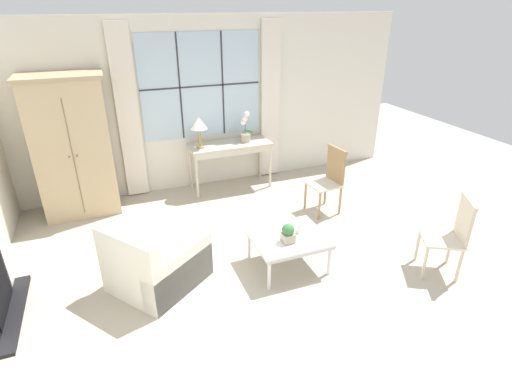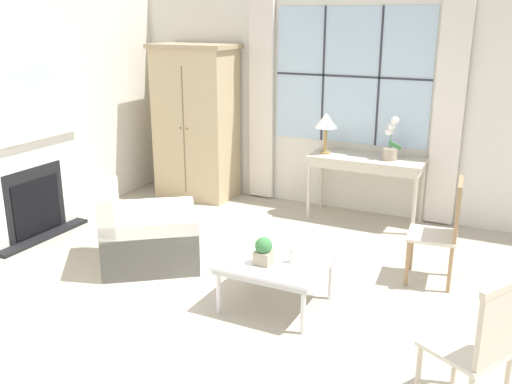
{
  "view_description": "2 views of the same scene",
  "coord_description": "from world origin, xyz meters",
  "px_view_note": "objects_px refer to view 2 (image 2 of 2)",
  "views": [
    {
      "loc": [
        -1.54,
        -3.47,
        2.96
      ],
      "look_at": [
        0.06,
        0.7,
        0.83
      ],
      "focal_mm": 28.0,
      "sensor_mm": 36.0,
      "label": 1
    },
    {
      "loc": [
        2.13,
        -3.9,
        2.43
      ],
      "look_at": [
        -0.05,
        0.47,
        0.92
      ],
      "focal_mm": 40.0,
      "sensor_mm": 36.0,
      "label": 2
    }
  ],
  "objects_px": {
    "console_table": "(367,164)",
    "pillar_candle": "(292,256)",
    "potted_orchid": "(391,143)",
    "potted_plant_small": "(264,251)",
    "armoire": "(196,122)",
    "accent_chair_wooden": "(481,341)",
    "fireplace": "(27,181)",
    "table_lamp": "(326,122)",
    "side_chair_wooden": "(444,226)",
    "coffee_table": "(276,265)",
    "armchair_upholstered": "(147,238)"
  },
  "relations": [
    {
      "from": "table_lamp",
      "to": "coffee_table",
      "type": "bearing_deg",
      "value": -79.41
    },
    {
      "from": "accent_chair_wooden",
      "to": "pillar_candle",
      "type": "relative_size",
      "value": 7.12
    },
    {
      "from": "console_table",
      "to": "pillar_candle",
      "type": "height_order",
      "value": "console_table"
    },
    {
      "from": "potted_orchid",
      "to": "pillar_candle",
      "type": "xyz_separation_m",
      "value": [
        -0.2,
        -2.45,
        -0.51
      ]
    },
    {
      "from": "potted_orchid",
      "to": "coffee_table",
      "type": "bearing_deg",
      "value": -97.87
    },
    {
      "from": "potted_plant_small",
      "to": "pillar_candle",
      "type": "relative_size",
      "value": 1.73
    },
    {
      "from": "coffee_table",
      "to": "pillar_candle",
      "type": "xyz_separation_m",
      "value": [
        0.14,
        0.02,
        0.1
      ]
    },
    {
      "from": "potted_orchid",
      "to": "potted_plant_small",
      "type": "distance_m",
      "value": 2.66
    },
    {
      "from": "pillar_candle",
      "to": "side_chair_wooden",
      "type": "bearing_deg",
      "value": 45.74
    },
    {
      "from": "fireplace",
      "to": "accent_chair_wooden",
      "type": "height_order",
      "value": "fireplace"
    },
    {
      "from": "console_table",
      "to": "potted_plant_small",
      "type": "bearing_deg",
      "value": -92.91
    },
    {
      "from": "fireplace",
      "to": "accent_chair_wooden",
      "type": "distance_m",
      "value": 5.02
    },
    {
      "from": "accent_chair_wooden",
      "to": "armoire",
      "type": "bearing_deg",
      "value": 141.42
    },
    {
      "from": "table_lamp",
      "to": "potted_orchid",
      "type": "relative_size",
      "value": 0.98
    },
    {
      "from": "console_table",
      "to": "potted_plant_small",
      "type": "height_order",
      "value": "console_table"
    },
    {
      "from": "table_lamp",
      "to": "side_chair_wooden",
      "type": "height_order",
      "value": "table_lamp"
    },
    {
      "from": "fireplace",
      "to": "console_table",
      "type": "bearing_deg",
      "value": 34.27
    },
    {
      "from": "table_lamp",
      "to": "potted_plant_small",
      "type": "distance_m",
      "value": 2.66
    },
    {
      "from": "table_lamp",
      "to": "armchair_upholstered",
      "type": "distance_m",
      "value": 2.63
    },
    {
      "from": "accent_chair_wooden",
      "to": "potted_orchid",
      "type": "bearing_deg",
      "value": 112.95
    },
    {
      "from": "console_table",
      "to": "pillar_candle",
      "type": "xyz_separation_m",
      "value": [
        0.08,
        -2.46,
        -0.23
      ]
    },
    {
      "from": "armoire",
      "to": "accent_chair_wooden",
      "type": "distance_m",
      "value": 5.2
    },
    {
      "from": "armchair_upholstered",
      "to": "table_lamp",
      "type": "bearing_deg",
      "value": 63.74
    },
    {
      "from": "armoire",
      "to": "accent_chair_wooden",
      "type": "relative_size",
      "value": 2.12
    },
    {
      "from": "armoire",
      "to": "accent_chair_wooden",
      "type": "height_order",
      "value": "armoire"
    },
    {
      "from": "table_lamp",
      "to": "console_table",
      "type": "bearing_deg",
      "value": 4.97
    },
    {
      "from": "table_lamp",
      "to": "side_chair_wooden",
      "type": "xyz_separation_m",
      "value": [
        1.66,
        -1.32,
        -0.62
      ]
    },
    {
      "from": "pillar_candle",
      "to": "coffee_table",
      "type": "bearing_deg",
      "value": -171.93
    },
    {
      "from": "fireplace",
      "to": "potted_orchid",
      "type": "bearing_deg",
      "value": 32.06
    },
    {
      "from": "side_chair_wooden",
      "to": "accent_chair_wooden",
      "type": "distance_m",
      "value": 1.96
    },
    {
      "from": "console_table",
      "to": "potted_plant_small",
      "type": "relative_size",
      "value": 5.76
    },
    {
      "from": "coffee_table",
      "to": "potted_plant_small",
      "type": "xyz_separation_m",
      "value": [
        -0.07,
        -0.11,
        0.16
      ]
    },
    {
      "from": "coffee_table",
      "to": "fireplace",
      "type": "bearing_deg",
      "value": 175.38
    },
    {
      "from": "coffee_table",
      "to": "console_table",
      "type": "bearing_deg",
      "value": 88.48
    },
    {
      "from": "armoire",
      "to": "potted_orchid",
      "type": "relative_size",
      "value": 4.04
    },
    {
      "from": "potted_plant_small",
      "to": "coffee_table",
      "type": "bearing_deg",
      "value": 60.05
    },
    {
      "from": "fireplace",
      "to": "side_chair_wooden",
      "type": "height_order",
      "value": "fireplace"
    },
    {
      "from": "side_chair_wooden",
      "to": "accent_chair_wooden",
      "type": "xyz_separation_m",
      "value": [
        0.51,
        -1.89,
        -0.02
      ]
    },
    {
      "from": "fireplace",
      "to": "potted_plant_small",
      "type": "distance_m",
      "value": 3.15
    },
    {
      "from": "potted_orchid",
      "to": "fireplace",
      "type": "bearing_deg",
      "value": -147.94
    },
    {
      "from": "side_chair_wooden",
      "to": "fireplace",
      "type": "bearing_deg",
      "value": -169.02
    },
    {
      "from": "potted_plant_small",
      "to": "fireplace",
      "type": "bearing_deg",
      "value": 173.2
    },
    {
      "from": "armchair_upholstered",
      "to": "fireplace",
      "type": "bearing_deg",
      "value": 178.8
    },
    {
      "from": "fireplace",
      "to": "potted_orchid",
      "type": "xyz_separation_m",
      "value": [
        3.53,
        2.21,
        0.34
      ]
    },
    {
      "from": "table_lamp",
      "to": "coffee_table",
      "type": "distance_m",
      "value": 2.6
    },
    {
      "from": "armoire",
      "to": "potted_plant_small",
      "type": "height_order",
      "value": "armoire"
    },
    {
      "from": "potted_orchid",
      "to": "accent_chair_wooden",
      "type": "xyz_separation_m",
      "value": [
        1.38,
        -3.25,
        -0.45
      ]
    },
    {
      "from": "coffee_table",
      "to": "pillar_candle",
      "type": "distance_m",
      "value": 0.18
    },
    {
      "from": "coffee_table",
      "to": "potted_plant_small",
      "type": "relative_size",
      "value": 3.66
    },
    {
      "from": "accent_chair_wooden",
      "to": "potted_plant_small",
      "type": "distance_m",
      "value": 1.9
    }
  ]
}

